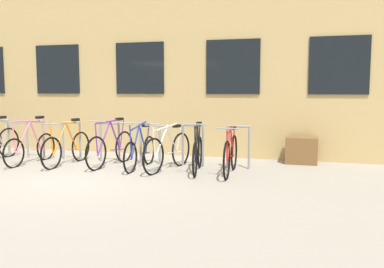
{
  "coord_description": "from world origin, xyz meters",
  "views": [
    {
      "loc": [
        4.17,
        -6.66,
        1.68
      ],
      "look_at": [
        1.83,
        1.6,
        0.74
      ],
      "focal_mm": 38.53,
      "sensor_mm": 36.0,
      "label": 1
    }
  ],
  "objects_px": {
    "bicycle_orange": "(67,148)",
    "bicycle_red": "(231,154)",
    "bicycle_white": "(168,151)",
    "planter_box": "(301,150)",
    "bicycle_blue": "(140,151)",
    "bicycle_purple": "(111,148)",
    "bicycle_black": "(198,153)",
    "bicycle_pink": "(31,147)"
  },
  "relations": [
    {
      "from": "bicycle_blue",
      "to": "planter_box",
      "type": "relative_size",
      "value": 2.41
    },
    {
      "from": "bicycle_black",
      "to": "bicycle_pink",
      "type": "distance_m",
      "value": 3.89
    },
    {
      "from": "bicycle_purple",
      "to": "bicycle_white",
      "type": "height_order",
      "value": "bicycle_purple"
    },
    {
      "from": "bicycle_orange",
      "to": "bicycle_red",
      "type": "xyz_separation_m",
      "value": [
        3.68,
        0.0,
        0.01
      ]
    },
    {
      "from": "bicycle_pink",
      "to": "bicycle_red",
      "type": "relative_size",
      "value": 0.99
    },
    {
      "from": "bicycle_black",
      "to": "bicycle_pink",
      "type": "bearing_deg",
      "value": -178.54
    },
    {
      "from": "bicycle_purple",
      "to": "bicycle_white",
      "type": "bearing_deg",
      "value": -4.14
    },
    {
      "from": "bicycle_orange",
      "to": "planter_box",
      "type": "xyz_separation_m",
      "value": [
        5.01,
        1.56,
        -0.09
      ]
    },
    {
      "from": "bicycle_orange",
      "to": "bicycle_blue",
      "type": "bearing_deg",
      "value": 2.28
    },
    {
      "from": "bicycle_red",
      "to": "bicycle_blue",
      "type": "bearing_deg",
      "value": 178.02
    },
    {
      "from": "bicycle_white",
      "to": "bicycle_blue",
      "type": "height_order",
      "value": "bicycle_blue"
    },
    {
      "from": "bicycle_black",
      "to": "bicycle_purple",
      "type": "bearing_deg",
      "value": 176.16
    },
    {
      "from": "bicycle_black",
      "to": "bicycle_pink",
      "type": "xyz_separation_m",
      "value": [
        -3.89,
        -0.1,
        -0.0
      ]
    },
    {
      "from": "bicycle_purple",
      "to": "bicycle_black",
      "type": "bearing_deg",
      "value": -3.84
    },
    {
      "from": "bicycle_pink",
      "to": "planter_box",
      "type": "distance_m",
      "value": 6.13
    },
    {
      "from": "bicycle_black",
      "to": "bicycle_pink",
      "type": "relative_size",
      "value": 0.95
    },
    {
      "from": "bicycle_white",
      "to": "bicycle_blue",
      "type": "relative_size",
      "value": 1.07
    },
    {
      "from": "bicycle_purple",
      "to": "bicycle_orange",
      "type": "bearing_deg",
      "value": -170.55
    },
    {
      "from": "planter_box",
      "to": "bicycle_blue",
      "type": "bearing_deg",
      "value": -155.54
    },
    {
      "from": "bicycle_purple",
      "to": "bicycle_pink",
      "type": "height_order",
      "value": "bicycle_pink"
    },
    {
      "from": "bicycle_blue",
      "to": "planter_box",
      "type": "height_order",
      "value": "bicycle_blue"
    },
    {
      "from": "bicycle_orange",
      "to": "bicycle_black",
      "type": "bearing_deg",
      "value": 0.59
    },
    {
      "from": "bicycle_black",
      "to": "bicycle_white",
      "type": "xyz_separation_m",
      "value": [
        -0.65,
        0.04,
        0.02
      ]
    },
    {
      "from": "bicycle_pink",
      "to": "planter_box",
      "type": "xyz_separation_m",
      "value": [
        5.9,
        1.63,
        -0.08
      ]
    },
    {
      "from": "bicycle_red",
      "to": "bicycle_pink",
      "type": "bearing_deg",
      "value": -179.13
    },
    {
      "from": "bicycle_red",
      "to": "bicycle_white",
      "type": "xyz_separation_m",
      "value": [
        -1.33,
        0.07,
        0.0
      ]
    },
    {
      "from": "bicycle_black",
      "to": "bicycle_red",
      "type": "distance_m",
      "value": 0.69
    },
    {
      "from": "bicycle_pink",
      "to": "bicycle_white",
      "type": "xyz_separation_m",
      "value": [
        3.24,
        0.14,
        0.02
      ]
    },
    {
      "from": "bicycle_black",
      "to": "bicycle_white",
      "type": "height_order",
      "value": "bicycle_black"
    },
    {
      "from": "bicycle_white",
      "to": "bicycle_pink",
      "type": "bearing_deg",
      "value": -177.6
    },
    {
      "from": "bicycle_orange",
      "to": "bicycle_blue",
      "type": "xyz_separation_m",
      "value": [
        1.73,
        0.07,
        -0.02
      ]
    },
    {
      "from": "bicycle_red",
      "to": "bicycle_white",
      "type": "height_order",
      "value": "bicycle_white"
    },
    {
      "from": "bicycle_red",
      "to": "bicycle_white",
      "type": "bearing_deg",
      "value": 177.16
    },
    {
      "from": "bicycle_purple",
      "to": "bicycle_blue",
      "type": "xyz_separation_m",
      "value": [
        0.73,
        -0.1,
        -0.03
      ]
    },
    {
      "from": "bicycle_black",
      "to": "planter_box",
      "type": "relative_size",
      "value": 2.34
    },
    {
      "from": "bicycle_purple",
      "to": "bicycle_orange",
      "type": "height_order",
      "value": "bicycle_purple"
    },
    {
      "from": "bicycle_orange",
      "to": "bicycle_red",
      "type": "distance_m",
      "value": 3.68
    },
    {
      "from": "bicycle_pink",
      "to": "bicycle_red",
      "type": "height_order",
      "value": "bicycle_pink"
    },
    {
      "from": "bicycle_purple",
      "to": "bicycle_blue",
      "type": "relative_size",
      "value": 1.08
    },
    {
      "from": "bicycle_pink",
      "to": "bicycle_black",
      "type": "bearing_deg",
      "value": 1.46
    },
    {
      "from": "bicycle_white",
      "to": "planter_box",
      "type": "height_order",
      "value": "bicycle_white"
    },
    {
      "from": "bicycle_black",
      "to": "bicycle_orange",
      "type": "distance_m",
      "value": 3.0
    }
  ]
}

